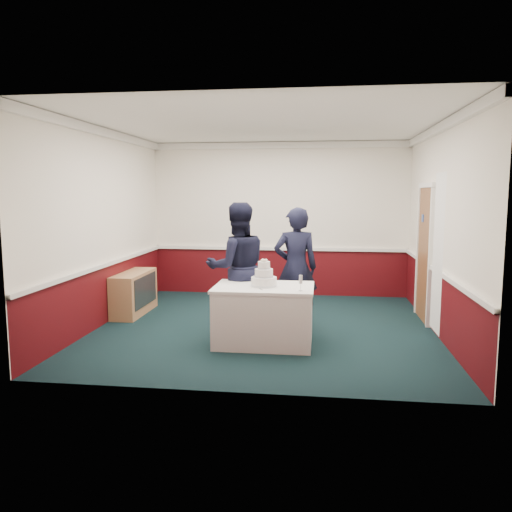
# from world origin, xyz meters

# --- Properties ---
(ground) EXTENTS (5.00, 5.00, 0.00)m
(ground) POSITION_xyz_m (0.00, 0.00, 0.00)
(ground) COLOR black
(ground) RESTS_ON ground
(room_shell) EXTENTS (5.00, 5.00, 3.00)m
(room_shell) POSITION_xyz_m (0.08, 0.61, 1.97)
(room_shell) COLOR white
(room_shell) RESTS_ON ground
(sideboard) EXTENTS (0.41, 1.20, 0.70)m
(sideboard) POSITION_xyz_m (-2.28, 0.59, 0.35)
(sideboard) COLOR tan
(sideboard) RESTS_ON ground
(cake_table) EXTENTS (1.32, 0.92, 0.79)m
(cake_table) POSITION_xyz_m (0.08, -0.81, 0.40)
(cake_table) COLOR white
(cake_table) RESTS_ON ground
(wedding_cake) EXTENTS (0.35, 0.35, 0.36)m
(wedding_cake) POSITION_xyz_m (0.08, -0.81, 0.90)
(wedding_cake) COLOR white
(wedding_cake) RESTS_ON cake_table
(cake_knife) EXTENTS (0.11, 0.21, 0.00)m
(cake_knife) POSITION_xyz_m (0.05, -1.01, 0.79)
(cake_knife) COLOR silver
(cake_knife) RESTS_ON cake_table
(champagne_flute) EXTENTS (0.05, 0.05, 0.21)m
(champagne_flute) POSITION_xyz_m (0.58, -1.09, 0.93)
(champagne_flute) COLOR silver
(champagne_flute) RESTS_ON cake_table
(person_man) EXTENTS (1.11, 0.99, 1.89)m
(person_man) POSITION_xyz_m (-0.37, -0.24, 0.94)
(person_man) COLOR black
(person_man) RESTS_ON ground
(person_woman) EXTENTS (0.73, 0.55, 1.81)m
(person_woman) POSITION_xyz_m (0.45, 0.11, 0.91)
(person_woman) COLOR black
(person_woman) RESTS_ON ground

